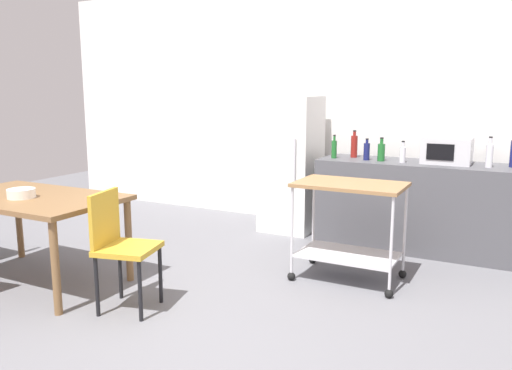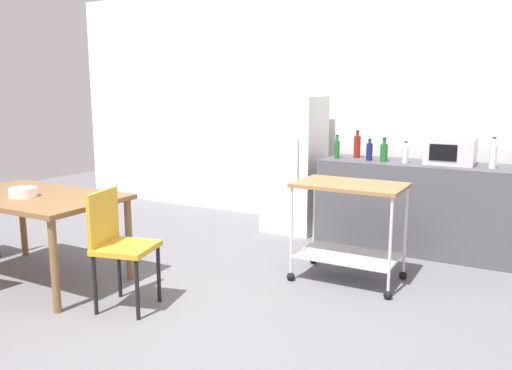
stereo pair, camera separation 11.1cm
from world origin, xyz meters
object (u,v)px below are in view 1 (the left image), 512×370
(bottle_soy_sauce, at_px, (381,152))
(microwave, at_px, (447,150))
(bottle_hot_sauce, at_px, (403,154))
(bottle_wine, at_px, (489,155))
(bottle_vinegar, at_px, (354,146))
(dining_table, at_px, (32,205))
(refrigerator, at_px, (291,164))
(fruit_bowl, at_px, (21,193))
(bottle_soda, at_px, (334,149))
(bottle_sparkling_water, at_px, (367,151))
(chair_mustard, at_px, (120,242))
(kitchen_cart, at_px, (349,215))

(bottle_soy_sauce, bearing_deg, microwave, 10.55)
(bottle_soy_sauce, relative_size, bottle_hot_sauce, 1.11)
(bottle_wine, bearing_deg, bottle_vinegar, 174.07)
(dining_table, distance_m, refrigerator, 2.85)
(fruit_bowl, bearing_deg, bottle_soda, 53.77)
(dining_table, xyz_separation_m, microwave, (2.94, 2.50, 0.36))
(refrigerator, distance_m, bottle_sparkling_water, 0.97)
(dining_table, distance_m, bottle_wine, 4.12)
(bottle_wine, bearing_deg, dining_table, -144.16)
(bottle_vinegar, xyz_separation_m, bottle_soy_sauce, (0.33, -0.16, -0.03))
(chair_mustard, bearing_deg, bottle_sparkling_water, -38.09)
(kitchen_cart, relative_size, fruit_bowl, 4.13)
(bottle_hot_sauce, bearing_deg, chair_mustard, -121.47)
(dining_table, xyz_separation_m, bottle_soy_sauce, (2.32, 2.39, 0.33))
(dining_table, height_order, kitchen_cart, kitchen_cart)
(refrigerator, distance_m, fruit_bowl, 2.93)
(bottle_hot_sauce, bearing_deg, bottle_sparkling_water, 178.33)
(bottle_hot_sauce, relative_size, bottle_wine, 0.75)
(kitchen_cart, relative_size, bottle_sparkling_water, 4.04)
(bottle_soda, distance_m, bottle_sparkling_water, 0.35)
(bottle_vinegar, distance_m, bottle_wine, 1.35)
(fruit_bowl, bearing_deg, dining_table, 92.23)
(chair_mustard, height_order, refrigerator, refrigerator)
(bottle_soda, relative_size, bottle_sparkling_water, 1.11)
(refrigerator, height_order, kitchen_cart, refrigerator)
(chair_mustard, relative_size, kitchen_cart, 0.98)
(dining_table, relative_size, kitchen_cart, 1.65)
(bottle_vinegar, xyz_separation_m, bottle_wine, (1.35, -0.14, -0.01))
(microwave, bearing_deg, kitchen_cart, -116.07)
(bottle_vinegar, bearing_deg, chair_mustard, -109.94)
(chair_mustard, bearing_deg, bottle_vinegar, -33.33)
(bottle_sparkling_water, distance_m, bottle_wine, 1.16)
(bottle_soda, distance_m, microwave, 1.13)
(dining_table, height_order, microwave, microwave)
(bottle_wine, height_order, fruit_bowl, bottle_wine)
(bottle_vinegar, bearing_deg, dining_table, -127.94)
(kitchen_cart, distance_m, bottle_vinegar, 1.39)
(bottle_sparkling_water, xyz_separation_m, bottle_wine, (1.16, 0.02, 0.02))
(kitchen_cart, bearing_deg, refrigerator, 130.74)
(refrigerator, height_order, fruit_bowl, refrigerator)
(bottle_soda, bearing_deg, refrigerator, 162.21)
(microwave, bearing_deg, chair_mustard, -126.41)
(bottle_vinegar, bearing_deg, bottle_hot_sauce, -17.02)
(fruit_bowl, bearing_deg, bottle_soy_sauce, 46.97)
(bottle_vinegar, bearing_deg, refrigerator, 178.32)
(dining_table, bearing_deg, bottle_hot_sauce, 43.13)
(bottle_vinegar, bearing_deg, kitchen_cart, -74.17)
(bottle_vinegar, bearing_deg, bottle_wine, -5.93)
(bottle_soy_sauce, distance_m, bottle_wine, 1.01)
(bottle_soda, distance_m, bottle_soy_sauce, 0.50)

